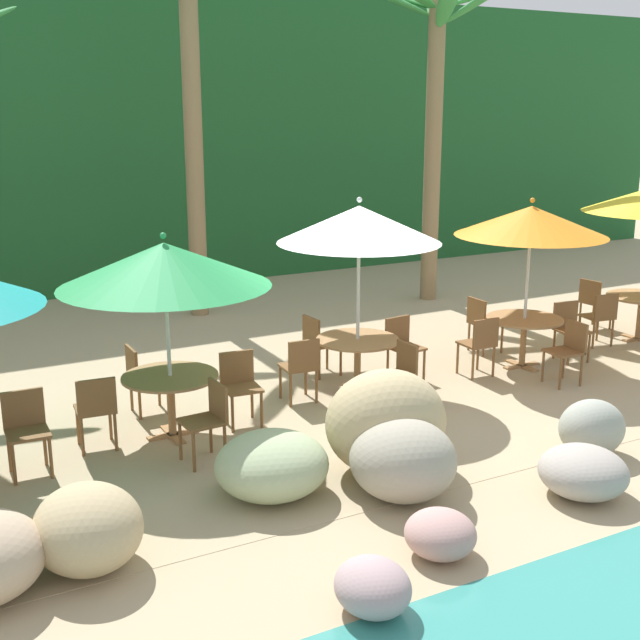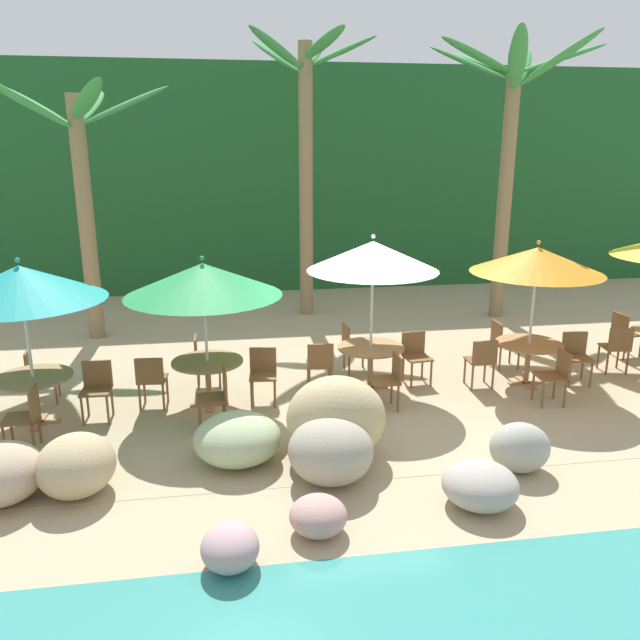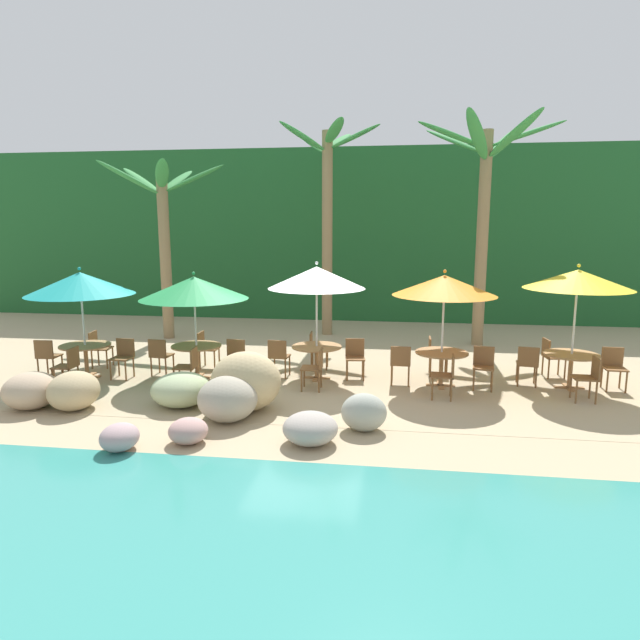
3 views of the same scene
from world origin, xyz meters
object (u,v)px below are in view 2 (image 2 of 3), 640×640
at_px(chair_green_seaward, 263,371).
at_px(chair_yellow_inland, 624,331).
at_px(dining_table_green, 208,368).
at_px(dining_table_white, 371,354).
at_px(chair_white_inland, 352,344).
at_px(dining_table_orange, 529,350).
at_px(chair_orange_inland, 502,341).
at_px(chair_green_inland, 203,357).
at_px(chair_orange_left, 482,359).
at_px(dining_table_teal, 34,385).
at_px(chair_green_right, 218,395).
at_px(chair_white_right, 390,377).
at_px(chair_teal_inland, 37,372).
at_px(palm_tree_third, 509,127).
at_px(palm_tree_second, 306,138).
at_px(chair_orange_seaward, 576,354).
at_px(umbrella_white, 373,256).
at_px(chair_white_seaward, 416,353).
at_px(chair_teal_right, 27,415).
at_px(chair_green_left, 151,378).
at_px(umbrella_teal, 20,283).
at_px(umbrella_orange, 537,260).
at_px(umbrella_green, 203,280).
at_px(chair_orange_right, 556,373).
at_px(chair_white_left, 320,363).
at_px(chair_teal_seaward, 97,386).
at_px(chair_yellow_left, 617,346).
at_px(palm_tree_nearest, 81,170).

bearing_deg(chair_green_seaward, chair_yellow_inland, 8.99).
distance_m(dining_table_green, dining_table_white, 2.67).
distance_m(chair_white_inland, dining_table_orange, 3.02).
bearing_deg(chair_orange_inland, dining_table_green, -169.98).
bearing_deg(dining_table_green, chair_white_inland, 24.27).
distance_m(chair_green_inland, chair_orange_left, 4.66).
bearing_deg(dining_table_white, dining_table_teal, -173.51).
height_order(chair_green_right, chair_white_right, same).
bearing_deg(chair_teal_inland, chair_green_inland, 6.90).
height_order(dining_table_white, palm_tree_third, palm_tree_third).
height_order(chair_yellow_inland, palm_tree_second, palm_tree_second).
distance_m(chair_green_seaward, chair_orange_seaward, 5.33).
xyz_separation_m(umbrella_white, chair_white_right, (0.10, -0.85, -1.73)).
relative_size(chair_white_seaward, chair_orange_inland, 1.00).
bearing_deg(chair_white_seaward, palm_tree_second, 104.19).
bearing_deg(chair_teal_right, dining_table_orange, 9.01).
bearing_deg(palm_tree_third, chair_white_seaward, -129.36).
relative_size(chair_green_left, chair_yellow_inland, 1.00).
height_order(umbrella_teal, palm_tree_second, palm_tree_second).
bearing_deg(dining_table_green, chair_white_seaward, 7.80).
xyz_separation_m(dining_table_orange, palm_tree_second, (-3.06, 5.20, 3.47)).
xyz_separation_m(chair_teal_right, chair_green_seaward, (3.20, 1.15, 0.00)).
relative_size(chair_white_right, umbrella_orange, 0.35).
relative_size(umbrella_green, chair_orange_right, 2.73).
bearing_deg(chair_orange_right, chair_green_inland, 163.45).
xyz_separation_m(chair_green_left, chair_white_left, (2.65, 0.28, 0.00)).
distance_m(chair_teal_right, chair_orange_inland, 7.87).
distance_m(chair_white_inland, chair_orange_seaward, 3.84).
height_order(chair_teal_seaward, chair_orange_seaward, same).
relative_size(chair_orange_inland, palm_tree_third, 0.14).
xyz_separation_m(chair_green_right, chair_orange_seaward, (6.04, 0.89, 0.00)).
relative_size(chair_green_inland, chair_green_left, 1.00).
relative_size(dining_table_white, chair_orange_seaward, 1.26).
xyz_separation_m(chair_yellow_inland, palm_tree_third, (-1.15, 3.23, 3.79)).
bearing_deg(umbrella_green, dining_table_white, 6.20).
bearing_deg(dining_table_green, chair_yellow_inland, 8.12).
xyz_separation_m(chair_green_seaward, umbrella_white, (1.80, 0.27, 1.73)).
bearing_deg(chair_white_inland, chair_white_seaward, -33.70).
xyz_separation_m(chair_green_left, dining_table_orange, (6.19, 0.09, 0.10)).
xyz_separation_m(chair_white_seaward, chair_yellow_left, (3.64, -0.17, 0.00)).
distance_m(chair_teal_seaward, chair_green_inland, 1.86).
height_order(umbrella_green, chair_white_seaward, umbrella_green).
xyz_separation_m(dining_table_teal, palm_tree_second, (4.74, 5.58, 3.47)).
distance_m(dining_table_teal, umbrella_white, 5.41).
height_order(chair_teal_inland, chair_green_left, same).
xyz_separation_m(chair_green_left, umbrella_orange, (6.19, 0.09, 1.63)).
distance_m(umbrella_green, chair_green_left, 1.73).
xyz_separation_m(chair_green_inland, chair_green_right, (0.25, -1.69, 0.00)).
distance_m(dining_table_green, chair_orange_right, 5.43).
distance_m(palm_tree_nearest, palm_tree_third, 9.11).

